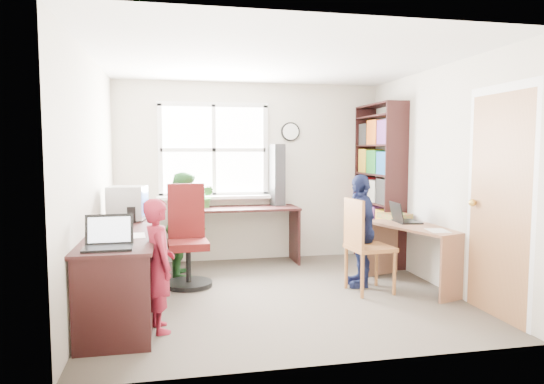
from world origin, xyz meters
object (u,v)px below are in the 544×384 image
(laptop_right, at_px, (403,218))
(cd_tower, at_px, (278,175))
(right_desk, at_px, (417,242))
(person_red, at_px, (159,265))
(bookshelf, at_px, (379,187))
(person_green, at_px, (185,224))
(laptop_left, at_px, (109,240))
(swivel_chair, at_px, (188,242))
(wooden_chair, at_px, (364,242))
(person_navy, at_px, (360,230))
(l_desk, at_px, (145,263))
(potted_plant, at_px, (207,197))
(crt_monitor, at_px, (128,203))

(laptop_right, bearing_deg, cd_tower, 47.01)
(right_desk, bearing_deg, person_red, 178.61)
(laptop_right, bearing_deg, right_desk, -164.43)
(bookshelf, relative_size, person_green, 1.69)
(person_red, bearing_deg, laptop_left, 101.90)
(swivel_chair, xyz_separation_m, laptop_right, (2.42, -0.33, 0.25))
(wooden_chair, xyz_separation_m, person_green, (-1.82, 1.10, 0.08))
(cd_tower, bearing_deg, wooden_chair, -89.32)
(person_red, bearing_deg, cd_tower, -47.49)
(bookshelf, relative_size, swivel_chair, 1.88)
(person_green, height_order, person_navy, person_green)
(right_desk, height_order, swivel_chair, swivel_chair)
(wooden_chair, height_order, person_green, person_green)
(l_desk, relative_size, potted_plant, 10.34)
(crt_monitor, distance_m, person_red, 1.39)
(bookshelf, height_order, wooden_chair, bookshelf)
(laptop_left, height_order, cd_tower, cd_tower)
(l_desk, relative_size, wooden_chair, 2.97)
(right_desk, xyz_separation_m, laptop_left, (-3.10, -0.96, 0.32))
(right_desk, height_order, wooden_chair, wooden_chair)
(wooden_chair, bearing_deg, crt_monitor, 160.06)
(bookshelf, bearing_deg, swivel_chair, -166.22)
(bookshelf, height_order, person_green, bookshelf)
(bookshelf, distance_m, laptop_left, 3.85)
(potted_plant, relative_size, person_navy, 0.23)
(person_navy, bearing_deg, person_red, -62.72)
(person_green, bearing_deg, swivel_chair, -177.87)
(swivel_chair, bearing_deg, wooden_chair, -23.60)
(person_red, bearing_deg, potted_plant, -28.42)
(laptop_right, bearing_deg, crt_monitor, 89.69)
(right_desk, xyz_separation_m, person_green, (-2.47, 1.00, 0.13))
(potted_plant, xyz_separation_m, person_navy, (1.58, -1.31, -0.27))
(bookshelf, height_order, laptop_right, bookshelf)
(laptop_right, distance_m, person_navy, 0.57)
(right_desk, relative_size, crt_monitor, 3.04)
(bookshelf, height_order, laptop_left, bookshelf)
(l_desk, distance_m, person_red, 0.53)
(bookshelf, bearing_deg, laptop_right, -97.71)
(wooden_chair, xyz_separation_m, person_red, (-2.08, -0.68, 0.01))
(swivel_chair, xyz_separation_m, cd_tower, (1.23, 0.97, 0.68))
(l_desk, height_order, person_green, person_green)
(swivel_chair, bearing_deg, cd_tower, 35.04)
(laptop_left, distance_m, cd_tower, 3.15)
(l_desk, distance_m, swivel_chair, 0.94)
(swivel_chair, xyz_separation_m, crt_monitor, (-0.63, -0.06, 0.45))
(bookshelf, distance_m, person_red, 3.47)
(right_desk, xyz_separation_m, bookshelf, (0.08, 1.20, 0.51))
(right_desk, height_order, person_navy, person_navy)
(crt_monitor, xyz_separation_m, cd_tower, (1.86, 1.03, 0.23))
(laptop_right, xyz_separation_m, person_green, (-2.43, 0.76, -0.11))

